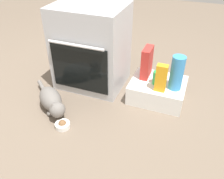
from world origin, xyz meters
name	(u,v)px	position (x,y,z in m)	size (l,w,h in m)	color
ground	(71,109)	(0.00, 0.00, 0.00)	(8.00, 8.00, 0.00)	#6B5B4C
oven	(91,47)	(0.00, 0.47, 0.39)	(0.63, 0.56, 0.78)	#B7BABF
pantry_cabinet	(157,90)	(0.67, 0.43, 0.09)	(0.48, 0.40, 0.18)	white
food_bowl	(63,125)	(0.05, -0.23, 0.03)	(0.12, 0.12, 0.07)	white
cat	(52,101)	(-0.14, -0.07, 0.10)	(0.52, 0.44, 0.19)	slate
juice_carton	(161,78)	(0.70, 0.31, 0.30)	(0.09, 0.06, 0.24)	orange
soda_can	(156,78)	(0.65, 0.40, 0.24)	(0.07, 0.07, 0.12)	green
water_bottle	(177,73)	(0.81, 0.38, 0.33)	(0.11, 0.11, 0.30)	#388CD1
cereal_box	(147,62)	(0.53, 0.49, 0.32)	(0.07, 0.18, 0.28)	#B72D28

